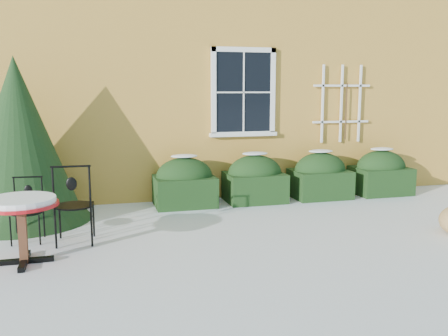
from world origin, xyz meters
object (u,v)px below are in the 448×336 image
object	(u,v)px
bistro_table	(21,209)
patio_chair_far	(27,210)
patio_chair_near	(74,204)
evergreen_shrub	(19,156)

from	to	relation	value
bistro_table	patio_chair_far	size ratio (longest dim) A/B	0.99
bistro_table	patio_chair_near	bearing A→B (deg)	48.42
bistro_table	patio_chair_far	distance (m)	0.96
patio_chair_near	patio_chair_far	size ratio (longest dim) A/B	1.25
bistro_table	patio_chair_far	xyz separation A→B (m)	(-0.04, 0.93, -0.23)
patio_chair_far	patio_chair_near	bearing A→B (deg)	-20.50
patio_chair_near	evergreen_shrub	bearing A→B (deg)	-56.06
evergreen_shrub	bistro_table	distance (m)	2.10
patio_chair_near	patio_chair_far	distance (m)	0.69
evergreen_shrub	patio_chair_near	world-z (taller)	evergreen_shrub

